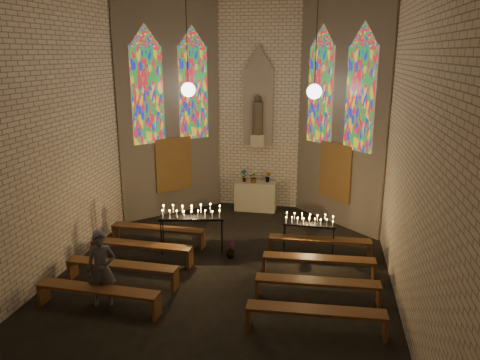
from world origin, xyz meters
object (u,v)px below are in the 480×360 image
(votive_stand_left, at_px, (191,215))
(votive_stand_right, at_px, (309,222))
(visitor, at_px, (102,269))
(aisle_flower_pot, at_px, (230,250))
(altar, at_px, (256,196))

(votive_stand_left, bearing_deg, votive_stand_right, -0.71)
(votive_stand_left, xyz_separation_m, visitor, (-1.11, -3.01, -0.25))
(visitor, bearing_deg, votive_stand_right, 23.03)
(aisle_flower_pot, relative_size, votive_stand_right, 0.32)
(altar, bearing_deg, votive_stand_left, -106.71)
(altar, height_order, aisle_flower_pot, altar)
(altar, xyz_separation_m, visitor, (-2.27, -6.86, 0.34))
(altar, relative_size, aisle_flower_pot, 3.09)
(votive_stand_left, bearing_deg, aisle_flower_pot, -19.13)
(aisle_flower_pot, distance_m, votive_stand_left, 1.40)
(votive_stand_left, relative_size, visitor, 1.05)
(altar, relative_size, votive_stand_left, 0.79)
(votive_stand_left, height_order, votive_stand_right, votive_stand_left)
(visitor, bearing_deg, altar, 54.52)
(altar, bearing_deg, aisle_flower_pot, -90.88)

